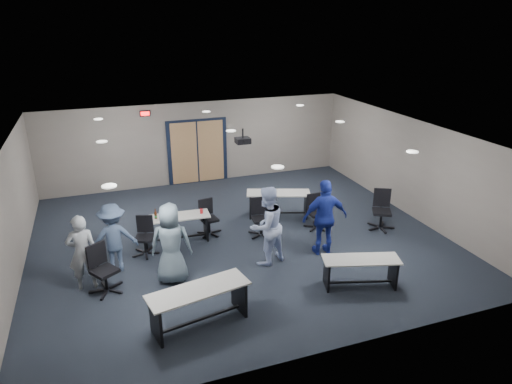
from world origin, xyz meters
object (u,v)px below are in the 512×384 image
object	(u,v)px
table_back_right	(278,200)
person_plaid	(171,243)
chair_back_a	(144,237)
chair_back_c	(261,218)
chair_back_b	(209,218)
chair_loose_left	(104,269)
chair_back_d	(317,212)
person_lightblue	(267,226)
table_front_right	(361,267)
table_front_left	(199,300)
person_gray	(82,253)
person_navy	(325,217)
chair_loose_right	(382,210)
table_back_left	(176,224)
person_back	(113,238)

from	to	relation	value
table_back_right	person_plaid	bearing A→B (deg)	-125.44
chair_back_a	chair_back_c	world-z (taller)	chair_back_c
chair_back_a	chair_back_c	xyz separation A→B (m)	(2.92, 0.01, 0.03)
chair_back_a	chair_back_b	distance (m)	1.77
chair_back_b	chair_loose_left	bearing A→B (deg)	-154.86
table_back_right	chair_loose_left	distance (m)	5.27
chair_back_d	person_lightblue	world-z (taller)	person_lightblue
table_back_right	chair_back_a	xyz separation A→B (m)	(-3.80, -1.00, -0.02)
table_back_right	person_plaid	distance (m)	4.13
table_back_right	table_front_right	bearing A→B (deg)	-66.55
table_front_left	chair_back_d	distance (m)	4.82
chair_back_d	person_plaid	bearing A→B (deg)	-164.55
person_gray	person_plaid	bearing A→B (deg)	170.65
chair_back_c	chair_loose_left	bearing A→B (deg)	-155.07
chair_back_c	person_navy	size ratio (longest dim) A/B	0.54
table_back_right	chair_back_b	world-z (taller)	chair_back_b
person_plaid	chair_loose_right	bearing A→B (deg)	-158.59
chair_loose_right	person_lightblue	size ratio (longest dim) A/B	0.58
table_front_right	person_plaid	xyz separation A→B (m)	(-3.62, 1.53, 0.44)
table_front_right	chair_back_b	world-z (taller)	chair_back_b
table_back_left	chair_back_a	bearing A→B (deg)	-149.31
person_gray	person_lightblue	xyz separation A→B (m)	(3.89, -0.27, 0.10)
chair_back_a	table_front_left	bearing A→B (deg)	-59.77
table_front_right	person_navy	bearing A→B (deg)	108.45
chair_loose_right	person_gray	distance (m)	7.37
table_back_right	person_gray	size ratio (longest dim) A/B	1.12
chair_back_c	chair_back_d	xyz separation A→B (m)	(1.52, -0.09, -0.03)
person_lightblue	person_plaid	bearing A→B (deg)	-20.68
person_lightblue	person_gray	bearing A→B (deg)	-25.99
table_front_left	person_plaid	distance (m)	1.71
chair_loose_left	chair_loose_right	bearing A→B (deg)	-27.33
table_front_right	table_back_right	distance (m)	3.88
table_back_left	chair_back_c	size ratio (longest dim) A/B	1.74
person_plaid	person_navy	world-z (taller)	person_navy
chair_back_c	person_lightblue	bearing A→B (deg)	-99.15
chair_back_b	person_gray	world-z (taller)	person_gray
chair_back_b	person_navy	xyz separation A→B (m)	(2.31, -1.86, 0.46)
table_front_right	person_gray	bearing A→B (deg)	177.70
chair_back_d	chair_loose_left	size ratio (longest dim) A/B	0.90
table_back_left	chair_back_c	bearing A→B (deg)	-7.53
person_plaid	chair_back_d	bearing A→B (deg)	-147.86
table_back_right	person_navy	world-z (taller)	person_navy
chair_back_d	person_navy	bearing A→B (deg)	-111.44
table_front_right	person_back	xyz separation A→B (m)	(-4.73, 2.38, 0.35)
chair_back_c	chair_loose_left	size ratio (longest dim) A/B	0.95
chair_back_c	person_navy	bearing A→B (deg)	-45.41
chair_back_d	chair_loose_left	distance (m)	5.52
person_lightblue	chair_loose_left	bearing A→B (deg)	-21.69
chair_back_b	person_lightblue	distance (m)	2.07
chair_back_c	person_back	distance (m)	3.65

